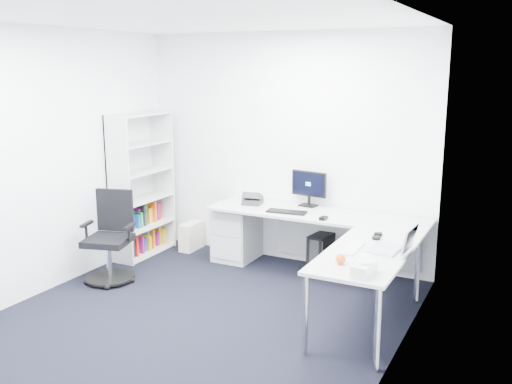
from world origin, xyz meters
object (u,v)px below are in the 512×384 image
at_px(l_desk, 304,252).
at_px(monitor, 309,188).
at_px(task_chair, 108,238).
at_px(bookshelf, 142,185).
at_px(laptop, 386,237).

bearing_deg(l_desk, monitor, 108.43).
xyz_separation_m(task_chair, monitor, (1.73, 1.46, 0.44)).
distance_m(task_chair, monitor, 2.31).
xyz_separation_m(bookshelf, task_chair, (0.25, -0.93, -0.39)).
relative_size(l_desk, task_chair, 2.50).
relative_size(l_desk, laptop, 7.01).
relative_size(l_desk, monitor, 5.60).
xyz_separation_m(l_desk, task_chair, (-1.93, -0.88, 0.13)).
distance_m(l_desk, monitor, 0.84).
height_order(l_desk, task_chair, task_chair).
bearing_deg(bookshelf, laptop, -11.82).
relative_size(task_chair, laptop, 2.81).
distance_m(bookshelf, laptop, 3.26).
xyz_separation_m(bookshelf, laptop, (3.19, -0.67, -0.04)).
bearing_deg(monitor, l_desk, -63.30).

